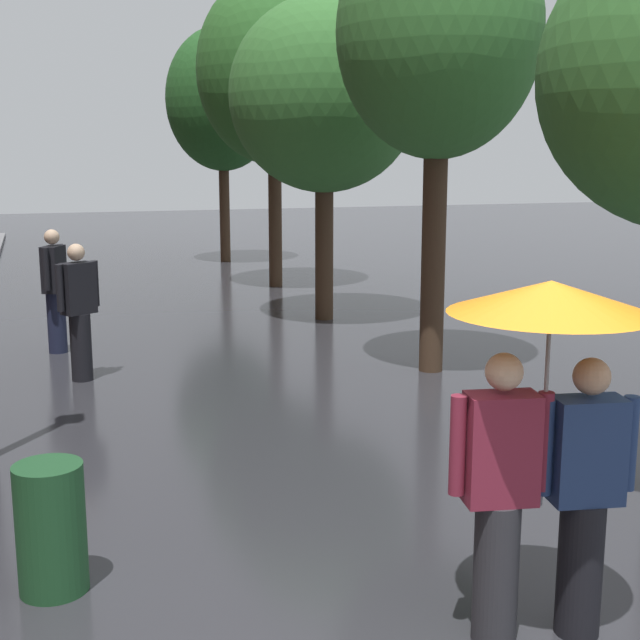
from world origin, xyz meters
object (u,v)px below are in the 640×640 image
litter_bin (51,528)px  street_tree_4 (222,100)px  pedestrian_walking_far (78,308)px  street_tree_2 (324,96)px  pedestrian_walking_midground (55,290)px  street_tree_1 (439,35)px  street_tree_3 (274,71)px  couple_under_umbrella (546,405)px

litter_bin → street_tree_4: bearing=74.1°
street_tree_4 → pedestrian_walking_far: street_tree_4 is taller
street_tree_2 → street_tree_4: bearing=89.2°
street_tree_4 → pedestrian_walking_midground: (-4.51, -9.62, -3.24)m
street_tree_1 → street_tree_2: street_tree_1 is taller
street_tree_1 → litter_bin: (-4.81, -4.44, -3.77)m
street_tree_4 → pedestrian_walking_far: bearing=-110.7°
street_tree_1 → pedestrian_walking_midground: (-4.57, 2.62, -3.30)m
street_tree_1 → pedestrian_walking_far: bearing=167.8°
pedestrian_walking_midground → pedestrian_walking_far: size_ratio=1.02×
street_tree_3 → litter_bin: street_tree_3 is taller
street_tree_1 → street_tree_4: size_ratio=0.97×
street_tree_4 → pedestrian_walking_midground: street_tree_4 is taller
street_tree_2 → pedestrian_walking_midground: street_tree_2 is taller
street_tree_4 → street_tree_1: bearing=-89.7°
pedestrian_walking_midground → street_tree_1: bearing=-29.8°
couple_under_umbrella → street_tree_3: bearing=80.8°
street_tree_4 → couple_under_umbrella: (-2.10, -18.13, -2.73)m
street_tree_3 → pedestrian_walking_far: size_ratio=3.74×
street_tree_2 → litter_bin: 10.03m
street_tree_3 → litter_bin: (-4.85, -12.11, -4.02)m
street_tree_3 → couple_under_umbrella: (-2.20, -13.55, -3.04)m
street_tree_3 → pedestrian_walking_midground: street_tree_3 is taller
street_tree_3 → couple_under_umbrella: bearing=-99.2°
litter_bin → street_tree_2: bearing=60.7°
street_tree_4 → litter_bin: bearing=-105.9°
street_tree_2 → litter_bin: bearing=-119.3°
pedestrian_walking_midground → street_tree_2: bearing=15.3°
litter_bin → couple_under_umbrella: bearing=-28.5°
street_tree_2 → litter_bin: size_ratio=6.23×
street_tree_1 → pedestrian_walking_midground: size_ratio=3.30×
street_tree_4 → pedestrian_walking_midground: bearing=-115.1°
street_tree_1 → street_tree_4: (-0.06, 12.24, -0.06)m
pedestrian_walking_far → pedestrian_walking_midground: bearing=97.9°
street_tree_1 → street_tree_3: bearing=89.7°
pedestrian_walking_far → street_tree_1: bearing=-12.2°
litter_bin → pedestrian_walking_far: bearing=85.0°
pedestrian_walking_far → street_tree_4: bearing=69.3°
street_tree_2 → pedestrian_walking_midground: 5.36m
litter_bin → pedestrian_walking_midground: 7.08m
street_tree_1 → street_tree_3: size_ratio=0.90×
street_tree_1 → street_tree_2: 3.86m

